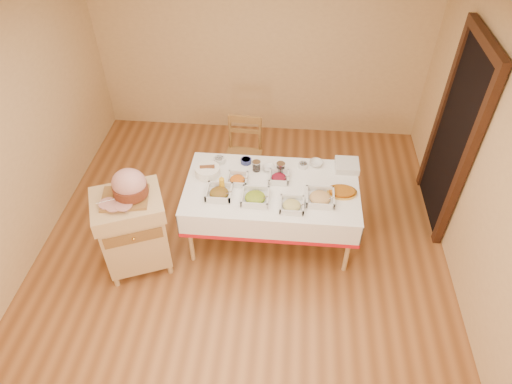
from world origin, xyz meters
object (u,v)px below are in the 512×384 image
dining_chair (243,155)px  plate_stack (347,165)px  preserve_jar_right (281,168)px  mustard_bottle (222,183)px  dining_table (271,198)px  preserve_jar_left (256,166)px  bread_basket (208,171)px  brass_platter (342,192)px  ham_on_board (129,187)px  butcher_cart (133,229)px

dining_chair → plate_stack: 1.32m
preserve_jar_right → mustard_bottle: bearing=-151.2°
dining_table → preserve_jar_left: size_ratio=15.66×
dining_chair → bread_basket: 0.85m
dining_table → bread_basket: size_ratio=6.91×
preserve_jar_right → mustard_bottle: size_ratio=0.71×
dining_table → plate_stack: size_ratio=7.19×
dining_chair → brass_platter: 1.46m
dining_table → ham_on_board: size_ratio=3.93×
preserve_jar_right → plate_stack: size_ratio=0.48×
dining_table → mustard_bottle: 0.57m
preserve_jar_left → preserve_jar_right: 0.26m
ham_on_board → preserve_jar_right: bearing=27.2°
dining_table → preserve_jar_right: 0.33m
bread_basket → plate_stack: bearing=9.2°
mustard_bottle → dining_table: bearing=9.3°
butcher_cart → dining_chair: size_ratio=0.99×
mustard_bottle → ham_on_board: bearing=-154.0°
butcher_cart → mustard_bottle: 1.01m
butcher_cart → brass_platter: 2.16m
bread_basket → plate_stack: (1.49, 0.24, -0.01)m
preserve_jar_right → brass_platter: 0.70m
mustard_bottle → preserve_jar_left: bearing=45.8°
dining_chair → ham_on_board: 1.73m
brass_platter → dining_chair: bearing=141.3°
preserve_jar_left → preserve_jar_right: (0.26, -0.01, 0.00)m
preserve_jar_left → preserve_jar_right: size_ratio=0.96×
dining_table → brass_platter: 0.75m
mustard_bottle → brass_platter: 1.24m
dining_chair → plate_stack: (1.19, -0.48, 0.30)m
butcher_cart → bread_basket: butcher_cart is taller
mustard_bottle → bread_basket: bearing=131.0°
ham_on_board → plate_stack: (2.12, 0.85, -0.28)m
ham_on_board → mustard_bottle: size_ratio=2.71×
dining_chair → plate_stack: bearing=-22.1°
butcher_cart → preserve_jar_left: butcher_cart is taller
ham_on_board → butcher_cart: bearing=-142.0°
brass_platter → plate_stack: bearing=80.1°
dining_table → dining_chair: dining_chair is taller
bread_basket → brass_platter: bread_basket is taller
plate_stack → preserve_jar_left: bearing=-173.0°
bread_basket → dining_chair: bearing=67.5°
preserve_jar_left → mustard_bottle: mustard_bottle is taller
dining_table → butcher_cart: size_ratio=1.92×
ham_on_board → preserve_jar_right: size_ratio=3.82×
dining_chair → preserve_jar_left: 0.71m
bread_basket → ham_on_board: bearing=-135.7°
dining_table → ham_on_board: ham_on_board is taller
plate_stack → bread_basket: bearing=-170.8°
butcher_cart → ham_on_board: 0.54m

